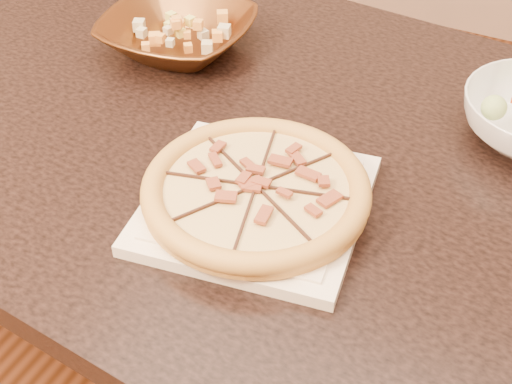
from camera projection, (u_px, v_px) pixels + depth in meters
dining_table at (255, 177)px, 1.14m from camera, size 1.50×1.04×0.75m
plate at (256, 203)px, 0.93m from camera, size 0.31×0.31×0.02m
pizza at (256, 190)px, 0.91m from camera, size 0.30×0.30×0.03m
bronze_bowl at (178, 34)px, 1.23m from camera, size 0.27×0.27×0.06m
mixed_dish at (176, 10)px, 1.20m from camera, size 0.13×0.12×0.03m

